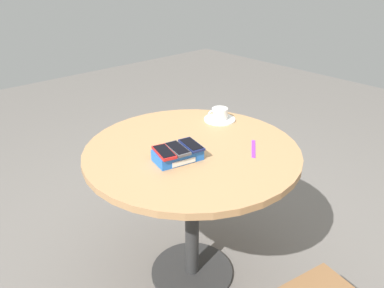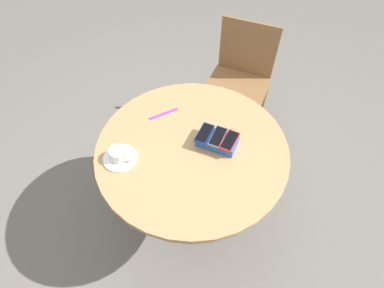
{
  "view_description": "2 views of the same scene",
  "coord_description": "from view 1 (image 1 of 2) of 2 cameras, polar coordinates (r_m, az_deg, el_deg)",
  "views": [
    {
      "loc": [
        -1.01,
        -1.11,
        1.51
      ],
      "look_at": [
        0.0,
        0.0,
        0.77
      ],
      "focal_mm": 35.0,
      "sensor_mm": 36.0,
      "label": 1
    },
    {
      "loc": [
        -0.18,
        0.91,
        1.93
      ],
      "look_at": [
        0.0,
        0.0,
        0.77
      ],
      "focal_mm": 28.0,
      "sensor_mm": 36.0,
      "label": 2
    }
  ],
  "objects": [
    {
      "name": "ground_plane",
      "position": [
        2.13,
        0.0,
        -18.98
      ],
      "size": [
        8.0,
        8.0,
        0.0
      ],
      "primitive_type": "plane",
      "color": "slate"
    },
    {
      "name": "round_table",
      "position": [
        1.74,
        0.0,
        -4.36
      ],
      "size": [
        0.97,
        0.97,
        0.75
      ],
      "color": "#2D2D2D",
      "rests_on": "ground_plane"
    },
    {
      "name": "phone_box",
      "position": [
        1.57,
        -2.2,
        -1.67
      ],
      "size": [
        0.21,
        0.15,
        0.05
      ],
      "color": "blue",
      "rests_on": "round_table"
    },
    {
      "name": "phone_red",
      "position": [
        1.53,
        -4.27,
        -1.23
      ],
      "size": [
        0.09,
        0.14,
        0.01
      ],
      "color": "red",
      "rests_on": "phone_box"
    },
    {
      "name": "phone_gray",
      "position": [
        1.56,
        -2.24,
        -0.72
      ],
      "size": [
        0.09,
        0.14,
        0.01
      ],
      "color": "#515156",
      "rests_on": "phone_box"
    },
    {
      "name": "phone_navy",
      "position": [
        1.59,
        -0.1,
        -0.12
      ],
      "size": [
        0.09,
        0.14,
        0.01
      ],
      "color": "navy",
      "rests_on": "phone_box"
    },
    {
      "name": "saucer",
      "position": [
        1.98,
        4.23,
        3.76
      ],
      "size": [
        0.17,
        0.17,
        0.01
      ],
      "primitive_type": "cylinder",
      "color": "white",
      "rests_on": "round_table"
    },
    {
      "name": "coffee_cup",
      "position": [
        1.97,
        4.2,
        4.67
      ],
      "size": [
        0.11,
        0.08,
        0.06
      ],
      "color": "white",
      "rests_on": "saucer"
    },
    {
      "name": "lanyard_strap",
      "position": [
        1.69,
        9.35,
        -0.7
      ],
      "size": [
        0.14,
        0.12,
        0.0
      ],
      "primitive_type": "cube",
      "rotation": [
        0.0,
        0.0,
        0.69
      ],
      "color": "purple",
      "rests_on": "round_table"
    }
  ]
}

